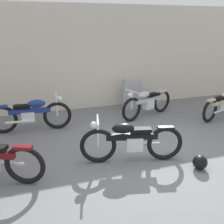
{
  "coord_description": "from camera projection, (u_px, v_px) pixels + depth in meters",
  "views": [
    {
      "loc": [
        -2.3,
        -4.35,
        2.67
      ],
      "look_at": [
        -0.38,
        1.49,
        0.55
      ],
      "focal_mm": 40.32,
      "sensor_mm": 36.0,
      "label": 1
    }
  ],
  "objects": [
    {
      "name": "building_wall",
      "position": [
        101.0,
        58.0,
        8.36
      ],
      "size": [
        18.0,
        0.3,
        3.31
      ],
      "primitive_type": "cube",
      "color": "beige",
      "rests_on": "ground_plane"
    },
    {
      "name": "helmet",
      "position": [
        200.0,
        162.0,
        4.9
      ],
      "size": [
        0.29,
        0.29,
        0.29
      ],
      "primitive_type": "sphere",
      "color": "black",
      "rests_on": "ground_plane"
    },
    {
      "name": "motorcycle_blue",
      "position": [
        31.0,
        114.0,
        6.59
      ],
      "size": [
        2.14,
        0.6,
        0.96
      ],
      "rotation": [
        0.0,
        0.0,
        -0.08
      ],
      "color": "black",
      "rests_on": "ground_plane"
    },
    {
      "name": "motorcycle_black",
      "position": [
        131.0,
        141.0,
        5.09
      ],
      "size": [
        2.07,
        0.74,
        0.95
      ],
      "rotation": [
        0.0,
        0.0,
        2.9
      ],
      "color": "black",
      "rests_on": "ground_plane"
    },
    {
      "name": "motorcycle_silver",
      "position": [
        147.0,
        103.0,
        7.65
      ],
      "size": [
        1.95,
        0.91,
        0.92
      ],
      "rotation": [
        0.0,
        0.0,
        3.5
      ],
      "color": "black",
      "rests_on": "ground_plane"
    },
    {
      "name": "motorcycle_cream",
      "position": [
        222.0,
        104.0,
        7.59
      ],
      "size": [
        1.86,
        0.86,
        0.88
      ],
      "rotation": [
        0.0,
        0.0,
        0.35
      ],
      "color": "black",
      "rests_on": "ground_plane"
    },
    {
      "name": "ground_plane",
      "position": [
        150.0,
        155.0,
        5.46
      ],
      "size": [
        40.0,
        40.0,
        0.0
      ],
      "primitive_type": "plane",
      "color": "slate"
    },
    {
      "name": "stone_marker",
      "position": [
        132.0,
        94.0,
        8.34
      ],
      "size": [
        0.61,
        0.24,
        1.0
      ],
      "primitive_type": "cube",
      "rotation": [
        0.0,
        0.0,
        -0.07
      ],
      "color": "#9E9EA3",
      "rests_on": "ground_plane"
    }
  ]
}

